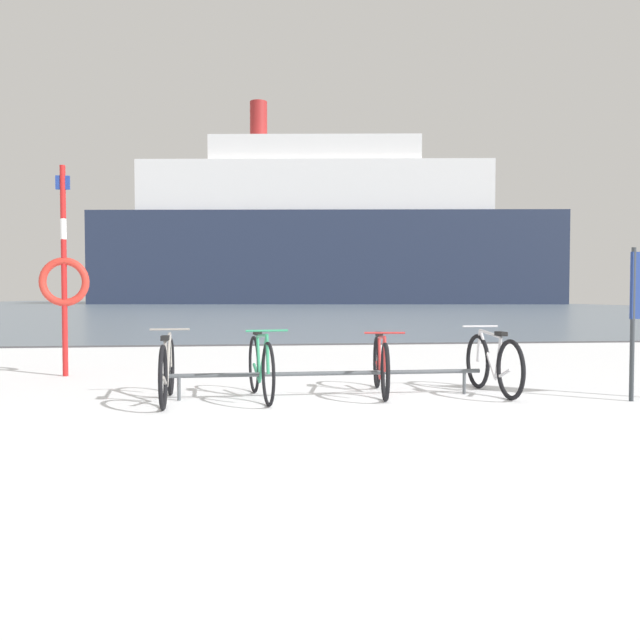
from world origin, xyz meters
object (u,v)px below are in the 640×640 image
bicycle_3 (493,364)px  rescue_post (64,276)px  ferry_ship (323,236)px  bicycle_2 (381,365)px  bicycle_0 (167,370)px  bicycle_1 (261,367)px

bicycle_3 → rescue_post: rescue_post is taller
ferry_ship → bicycle_2: bearing=-96.6°
bicycle_3 → ferry_ship: ferry_ship is taller
bicycle_0 → rescue_post: size_ratio=0.56×
bicycle_3 → rescue_post: (-5.59, 2.40, 1.10)m
bicycle_0 → bicycle_1: 1.05m
bicycle_3 → bicycle_1: bearing=-178.3°
bicycle_3 → bicycle_0: bearing=-177.6°
rescue_post → ferry_ship: 75.64m
bicycle_1 → bicycle_3: 2.80m
bicycle_1 → bicycle_3: (2.80, 0.08, -0.01)m
bicycle_0 → bicycle_2: 2.51m
bicycle_1 → ferry_ship: ferry_ship is taller
rescue_post → ferry_ship: bearing=80.0°
bicycle_1 → rescue_post: rescue_post is taller
bicycle_1 → ferry_ship: size_ratio=0.03×
rescue_post → ferry_ship: (13.06, 74.16, 7.15)m
bicycle_2 → bicycle_3: (1.35, -0.13, 0.01)m
bicycle_0 → bicycle_2: (2.49, 0.29, -0.01)m
bicycle_1 → bicycle_2: 1.46m
bicycle_0 → bicycle_3: 3.85m
bicycle_2 → bicycle_3: size_ratio=1.06×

